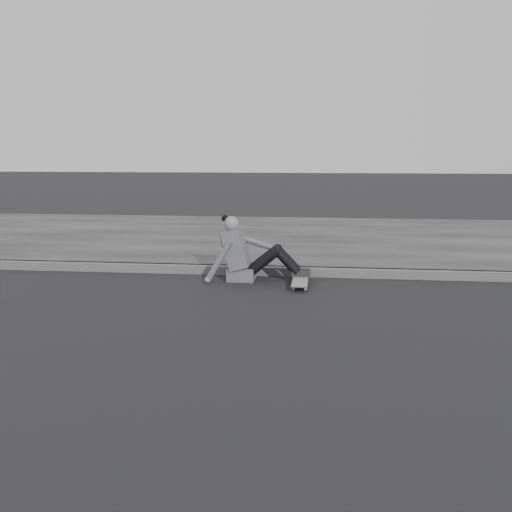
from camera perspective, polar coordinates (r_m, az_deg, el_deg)
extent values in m
cube|color=#535353|center=(8.19, 20.59, -1.84)|extent=(24.00, 0.16, 0.12)
cube|color=#343434|center=(11.09, 16.88, 1.46)|extent=(24.00, 6.00, 0.12)
cylinder|color=gray|center=(7.12, 3.76, -3.25)|extent=(0.03, 0.05, 0.05)
cylinder|color=gray|center=(7.11, 4.97, -3.28)|extent=(0.03, 0.05, 0.05)
cylinder|color=gray|center=(7.62, 3.95, -2.32)|extent=(0.03, 0.05, 0.05)
cylinder|color=gray|center=(7.62, 5.08, -2.35)|extent=(0.03, 0.05, 0.05)
cube|color=#333336|center=(7.11, 4.37, -3.04)|extent=(0.16, 0.04, 0.03)
cube|color=#333336|center=(7.61, 4.52, -2.13)|extent=(0.16, 0.04, 0.03)
cube|color=slate|center=(7.35, 4.45, -2.38)|extent=(0.20, 0.78, 0.02)
cube|color=#545456|center=(7.66, -1.47, -1.75)|extent=(0.36, 0.34, 0.18)
cube|color=#545456|center=(7.61, -2.00, 0.77)|extent=(0.37, 0.40, 0.57)
cube|color=#545456|center=(7.61, -2.98, 1.68)|extent=(0.14, 0.30, 0.20)
cylinder|color=gray|center=(7.58, -2.39, 2.56)|extent=(0.09, 0.09, 0.08)
sphere|color=gray|center=(7.57, -2.47, 3.24)|extent=(0.20, 0.20, 0.20)
sphere|color=black|center=(7.59, -3.12, 3.79)|extent=(0.09, 0.09, 0.09)
cylinder|color=black|center=(7.50, 0.81, -0.50)|extent=(0.43, 0.13, 0.39)
cylinder|color=black|center=(7.68, 0.95, -0.24)|extent=(0.43, 0.13, 0.39)
cylinder|color=black|center=(7.48, 3.10, -0.58)|extent=(0.35, 0.11, 0.36)
cylinder|color=black|center=(7.65, 3.18, -0.33)|extent=(0.35, 0.11, 0.36)
sphere|color=black|center=(7.46, 2.08, 0.49)|extent=(0.13, 0.13, 0.13)
sphere|color=black|center=(7.64, 2.18, 0.73)|extent=(0.13, 0.13, 0.13)
cube|color=#252525|center=(7.50, 4.50, -1.79)|extent=(0.24, 0.08, 0.07)
cube|color=#252525|center=(7.68, 4.55, -1.51)|extent=(0.24, 0.08, 0.07)
cylinder|color=#545456|center=(7.46, -3.75, -0.54)|extent=(0.38, 0.08, 0.58)
sphere|color=gray|center=(7.53, -4.87, -2.39)|extent=(0.08, 0.08, 0.08)
cylinder|color=#545456|center=(7.72, -0.07, 1.37)|extent=(0.48, 0.08, 0.21)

